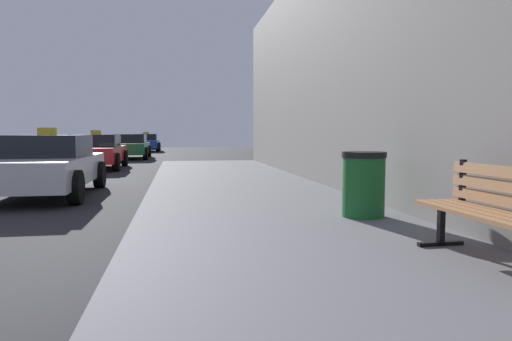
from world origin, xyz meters
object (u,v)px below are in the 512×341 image
at_px(car_silver, 46,165).
at_px(car_blue, 146,143).
at_px(car_white, 145,141).
at_px(car_green, 131,146).
at_px(car_red, 96,151).
at_px(bench, 504,208).
at_px(trash_bin, 363,184).

height_order(car_silver, car_blue, same).
bearing_deg(car_white, car_green, 91.26).
xyz_separation_m(car_silver, car_red, (-0.29, 7.62, 0.00)).
bearing_deg(car_blue, car_white, -85.22).
xyz_separation_m(bench, trash_bin, (-0.24, 2.48, -0.06)).
height_order(bench, car_green, car_green).
bearing_deg(bench, car_red, 110.72).
height_order(bench, car_white, car_white).
xyz_separation_m(trash_bin, car_silver, (-5.26, 4.18, 0.04)).
bearing_deg(trash_bin, bench, -84.54).
height_order(car_silver, car_green, car_silver).
distance_m(trash_bin, car_blue, 28.93).
bearing_deg(car_silver, car_red, -87.84).
height_order(trash_bin, car_white, car_white).
height_order(bench, car_blue, car_blue).
distance_m(trash_bin, car_red, 13.04).
bearing_deg(trash_bin, car_blue, 99.55).
xyz_separation_m(car_silver, car_white, (-0.07, 30.68, 0.00)).
relative_size(car_green, car_white, 1.12).
height_order(trash_bin, car_blue, car_blue).
height_order(car_red, car_green, car_red).
xyz_separation_m(car_silver, car_blue, (0.46, 24.35, -0.00)).
relative_size(car_red, car_green, 0.89).
distance_m(bench, car_silver, 8.64).
bearing_deg(car_white, car_silver, 90.12).
height_order(trash_bin, car_green, car_green).
height_order(car_red, car_white, same).
distance_m(car_blue, car_white, 6.36).
bearing_deg(car_white, bench, 98.48).
bearing_deg(car_red, trash_bin, 115.18).
bearing_deg(car_green, trash_bin, 104.82).
xyz_separation_m(trash_bin, car_white, (-5.33, 34.86, 0.04)).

